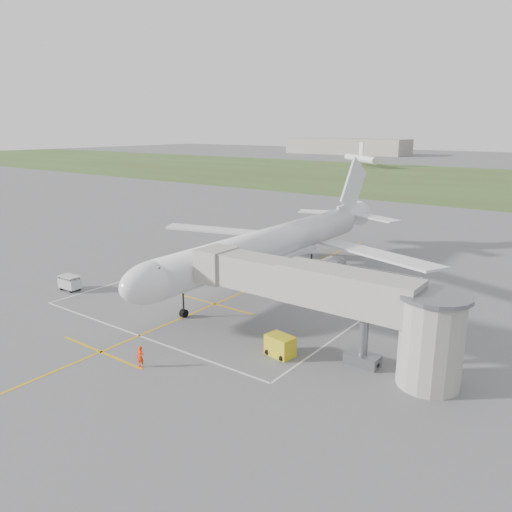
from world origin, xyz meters
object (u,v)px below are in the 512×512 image
Objects in this scene: airliner at (274,244)px; ramp_worker_nose at (141,357)px; jet_bridge at (338,301)px; baggage_cart at (70,283)px; ramp_worker_wing at (252,260)px; gpu_unit at (280,346)px.

airliner is 27.66× the size of ramp_worker_nose.
airliner is 21.22m from jet_bridge.
airliner is at bearing 44.08° from baggage_cart.
ramp_worker_wing is at bearing 58.88° from baggage_cart.
airliner is 19.10× the size of gpu_unit.
jet_bridge is (15.72, -14.25, 0.35)m from airliner.
airliner reaches higher than ramp_worker_nose.
airliner is 20.82m from gpu_unit.
jet_bridge is 9.56× the size of gpu_unit.
ramp_worker_nose is (20.59, -7.62, -0.01)m from baggage_cart.
jet_bridge is at bearing 42.16° from gpu_unit.
ramp_worker_wing is at bearing 102.07° from ramp_worker_nose.
baggage_cart is 21.95m from ramp_worker_nose.
gpu_unit is at bearing -54.13° from airliner.
jet_bridge is at bearing 34.84° from ramp_worker_nose.
ramp_worker_nose is at bearing -22.97° from baggage_cart.
ramp_worker_wing is (10.60, 19.55, 0.10)m from baggage_cart.
ramp_worker_wing is (-21.07, 16.86, -3.79)m from jet_bridge.
jet_bridge is 12.25× the size of ramp_worker_wing.
ramp_worker_nose is 0.89× the size of ramp_worker_wing.
baggage_cart is at bearing 118.40° from ramp_worker_wing.
ramp_worker_nose is 28.95m from ramp_worker_wing.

